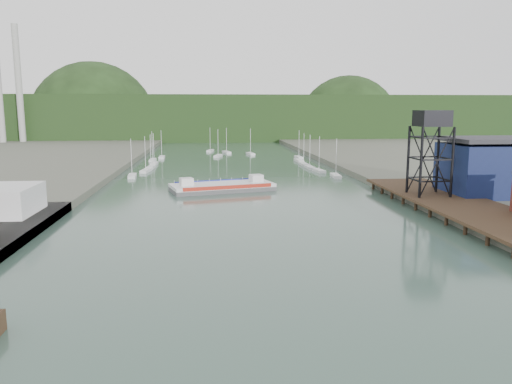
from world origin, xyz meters
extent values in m
plane|color=#2F493C|center=(0.00, 0.00, 0.00)|extent=(600.00, 600.00, 0.00)
cube|color=black|center=(37.00, 45.00, 1.90)|extent=(14.00, 70.00, 0.50)
cylinder|color=black|center=(31.00, 45.00, 0.80)|extent=(0.60, 0.60, 2.20)
cylinder|color=black|center=(43.00, 45.00, 0.80)|extent=(0.60, 0.60, 2.20)
cylinder|color=black|center=(32.00, 55.00, 8.65)|extent=(0.50, 0.50, 13.00)
cylinder|color=black|center=(38.00, 55.00, 8.65)|extent=(0.50, 0.50, 13.00)
cylinder|color=black|center=(32.00, 61.00, 8.65)|extent=(0.50, 0.50, 13.00)
cylinder|color=black|center=(38.00, 61.00, 8.65)|extent=(0.50, 0.50, 13.00)
cube|color=black|center=(35.00, 58.00, 16.65)|extent=(5.50, 5.50, 3.00)
cube|color=#0C1038|center=(50.00, 60.00, 6.60)|extent=(20.00, 14.00, 10.00)
cube|color=#2D2D33|center=(50.00, 60.00, 12.50)|extent=(20.50, 14.50, 0.80)
cube|color=silver|center=(-27.54, 103.89, 0.35)|extent=(2.67, 7.65, 0.90)
cube|color=silver|center=(-25.28, 115.30, 0.35)|extent=(2.81, 7.67, 0.90)
cube|color=silver|center=(-24.71, 124.17, 0.35)|extent=(2.35, 7.59, 0.90)
cube|color=silver|center=(-24.81, 134.09, 0.35)|extent=(2.01, 7.50, 0.90)
cube|color=silver|center=(-26.64, 146.33, 0.35)|extent=(2.00, 7.50, 0.90)
cube|color=silver|center=(-24.32, 156.17, 0.35)|extent=(2.16, 7.54, 0.90)
cube|color=silver|center=(27.56, 99.03, 0.35)|extent=(2.53, 7.62, 0.90)
cube|color=silver|center=(25.46, 110.51, 0.35)|extent=(2.76, 7.67, 0.90)
cube|color=silver|center=(24.46, 119.29, 0.35)|extent=(2.22, 7.56, 0.90)
cube|color=silver|center=(24.27, 128.28, 0.35)|extent=(2.18, 7.54, 0.90)
cube|color=silver|center=(24.67, 139.38, 0.35)|extent=(2.46, 7.61, 0.90)
cube|color=silver|center=(26.78, 150.99, 0.35)|extent=(2.48, 7.61, 0.90)
cube|color=silver|center=(-3.16, 160.00, 0.35)|extent=(3.78, 7.76, 0.90)
cube|color=silver|center=(10.04, 168.00, 0.35)|extent=(3.31, 7.74, 0.90)
cube|color=silver|center=(0.66, 176.00, 0.35)|extent=(3.76, 7.76, 0.90)
cube|color=silver|center=(-6.11, 184.00, 0.35)|extent=(3.40, 7.74, 0.90)
cylinder|color=#A6A6A1|center=(-102.00, 235.00, 30.00)|extent=(3.20, 3.20, 60.00)
cube|color=black|center=(0.00, 300.00, 12.00)|extent=(500.00, 120.00, 28.00)
sphere|color=black|center=(-80.00, 300.00, 8.00)|extent=(80.00, 80.00, 80.00)
sphere|color=black|center=(90.00, 310.00, 6.00)|extent=(70.00, 70.00, 70.00)
cube|color=#525255|center=(-3.80, 79.45, 0.46)|extent=(24.50, 14.82, 0.92)
cube|color=silver|center=(-3.80, 79.45, 1.28)|extent=(24.50, 14.82, 0.73)
cube|color=#B02314|center=(-2.59, 74.99, 1.47)|extent=(19.49, 5.39, 0.82)
cube|color=#151F94|center=(-5.01, 83.92, 1.47)|extent=(19.49, 5.39, 0.82)
cube|color=silver|center=(-11.76, 77.30, 2.38)|extent=(3.37, 3.37, 1.83)
cube|color=silver|center=(4.16, 81.61, 2.38)|extent=(3.37, 3.37, 1.83)
camera|label=1|loc=(-6.70, -32.66, 18.48)|focal=35.00mm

